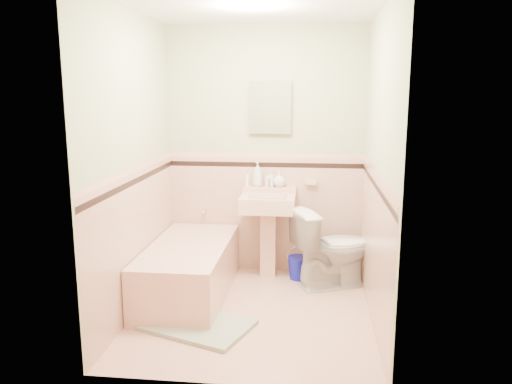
# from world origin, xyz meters

# --- Properties ---
(floor) EXTENTS (2.20, 2.20, 0.00)m
(floor) POSITION_xyz_m (0.00, 0.00, 0.00)
(floor) COLOR #E2AC94
(floor) RESTS_ON ground
(ceiling) EXTENTS (2.20, 2.20, 0.00)m
(ceiling) POSITION_xyz_m (0.00, 0.00, 2.50)
(ceiling) COLOR white
(ceiling) RESTS_ON ground
(wall_back) EXTENTS (2.50, 0.00, 2.50)m
(wall_back) POSITION_xyz_m (0.00, 1.10, 1.25)
(wall_back) COLOR beige
(wall_back) RESTS_ON ground
(wall_front) EXTENTS (2.50, 0.00, 2.50)m
(wall_front) POSITION_xyz_m (0.00, -1.10, 1.25)
(wall_front) COLOR beige
(wall_front) RESTS_ON ground
(wall_left) EXTENTS (0.00, 2.50, 2.50)m
(wall_left) POSITION_xyz_m (-1.00, 0.00, 1.25)
(wall_left) COLOR beige
(wall_left) RESTS_ON ground
(wall_right) EXTENTS (0.00, 2.50, 2.50)m
(wall_right) POSITION_xyz_m (1.00, 0.00, 1.25)
(wall_right) COLOR beige
(wall_right) RESTS_ON ground
(wainscot_back) EXTENTS (2.00, 0.00, 2.00)m
(wainscot_back) POSITION_xyz_m (0.00, 1.09, 0.60)
(wainscot_back) COLOR beige
(wainscot_back) RESTS_ON ground
(wainscot_front) EXTENTS (2.00, 0.00, 2.00)m
(wainscot_front) POSITION_xyz_m (0.00, -1.09, 0.60)
(wainscot_front) COLOR beige
(wainscot_front) RESTS_ON ground
(wainscot_left) EXTENTS (0.00, 2.20, 2.20)m
(wainscot_left) POSITION_xyz_m (-0.99, 0.00, 0.60)
(wainscot_left) COLOR beige
(wainscot_left) RESTS_ON ground
(wainscot_right) EXTENTS (0.00, 2.20, 2.20)m
(wainscot_right) POSITION_xyz_m (0.99, 0.00, 0.60)
(wainscot_right) COLOR beige
(wainscot_right) RESTS_ON ground
(accent_back) EXTENTS (2.00, 0.00, 2.00)m
(accent_back) POSITION_xyz_m (0.00, 1.08, 1.12)
(accent_back) COLOR black
(accent_back) RESTS_ON ground
(accent_front) EXTENTS (2.00, 0.00, 2.00)m
(accent_front) POSITION_xyz_m (0.00, -1.08, 1.12)
(accent_front) COLOR black
(accent_front) RESTS_ON ground
(accent_left) EXTENTS (0.00, 2.20, 2.20)m
(accent_left) POSITION_xyz_m (-0.98, 0.00, 1.12)
(accent_left) COLOR black
(accent_left) RESTS_ON ground
(accent_right) EXTENTS (0.00, 2.20, 2.20)m
(accent_right) POSITION_xyz_m (0.98, 0.00, 1.12)
(accent_right) COLOR black
(accent_right) RESTS_ON ground
(cap_back) EXTENTS (2.00, 0.00, 2.00)m
(cap_back) POSITION_xyz_m (0.00, 1.08, 1.22)
(cap_back) COLOR #E2A491
(cap_back) RESTS_ON ground
(cap_front) EXTENTS (2.00, 0.00, 2.00)m
(cap_front) POSITION_xyz_m (0.00, -1.08, 1.22)
(cap_front) COLOR #E2A491
(cap_front) RESTS_ON ground
(cap_left) EXTENTS (0.00, 2.20, 2.20)m
(cap_left) POSITION_xyz_m (-0.98, 0.00, 1.22)
(cap_left) COLOR #E2A491
(cap_left) RESTS_ON ground
(cap_right) EXTENTS (0.00, 2.20, 2.20)m
(cap_right) POSITION_xyz_m (0.98, 0.00, 1.22)
(cap_right) COLOR #E2A491
(cap_right) RESTS_ON ground
(bathtub) EXTENTS (0.70, 1.50, 0.45)m
(bathtub) POSITION_xyz_m (-0.63, 0.33, 0.23)
(bathtub) COLOR #DDAA94
(bathtub) RESTS_ON floor
(tub_faucet) EXTENTS (0.04, 0.12, 0.04)m
(tub_faucet) POSITION_xyz_m (-0.63, 1.05, 0.63)
(tub_faucet) COLOR silver
(tub_faucet) RESTS_ON wall_back
(sink) EXTENTS (0.54, 0.48, 0.85)m
(sink) POSITION_xyz_m (0.05, 0.86, 0.42)
(sink) COLOR #DDAA94
(sink) RESTS_ON floor
(sink_faucet) EXTENTS (0.02, 0.02, 0.10)m
(sink_faucet) POSITION_xyz_m (0.05, 1.00, 0.95)
(sink_faucet) COLOR silver
(sink_faucet) RESTS_ON sink
(medicine_cabinet) EXTENTS (0.37, 0.04, 0.46)m
(medicine_cabinet) POSITION_xyz_m (0.05, 1.07, 1.70)
(medicine_cabinet) COLOR white
(medicine_cabinet) RESTS_ON wall_back
(soap_dish) EXTENTS (0.11, 0.07, 0.04)m
(soap_dish) POSITION_xyz_m (0.47, 1.06, 0.95)
(soap_dish) COLOR #DDAA94
(soap_dish) RESTS_ON wall_back
(soap_bottle_left) EXTENTS (0.12, 0.12, 0.25)m
(soap_bottle_left) POSITION_xyz_m (-0.07, 1.04, 1.03)
(soap_bottle_left) COLOR #B2B2B2
(soap_bottle_left) RESTS_ON sink
(soap_bottle_mid) EXTENTS (0.10, 0.10, 0.17)m
(soap_bottle_mid) POSITION_xyz_m (0.06, 1.04, 0.99)
(soap_bottle_mid) COLOR #B2B2B2
(soap_bottle_mid) RESTS_ON sink
(soap_bottle_right) EXTENTS (0.16, 0.16, 0.16)m
(soap_bottle_right) POSITION_xyz_m (0.15, 1.04, 0.98)
(soap_bottle_right) COLOR #B2B2B2
(soap_bottle_right) RESTS_ON sink
(tube) EXTENTS (0.04, 0.04, 0.12)m
(tube) POSITION_xyz_m (-0.18, 1.04, 0.96)
(tube) COLOR white
(tube) RESTS_ON sink
(toilet) EXTENTS (0.86, 0.70, 0.77)m
(toilet) POSITION_xyz_m (0.69, 0.70, 0.38)
(toilet) COLOR white
(toilet) RESTS_ON floor
(bucket) EXTENTS (0.23, 0.23, 0.23)m
(bucket) POSITION_xyz_m (0.37, 0.85, 0.11)
(bucket) COLOR #0F15AD
(bucket) RESTS_ON floor
(bath_mat) EXTENTS (0.97, 0.80, 0.03)m
(bath_mat) POSITION_xyz_m (-0.41, -0.32, 0.02)
(bath_mat) COLOR gray
(bath_mat) RESTS_ON floor
(shoe) EXTENTS (0.16, 0.09, 0.06)m
(shoe) POSITION_xyz_m (-0.50, -0.33, 0.06)
(shoe) COLOR #BF1E59
(shoe) RESTS_ON bath_mat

